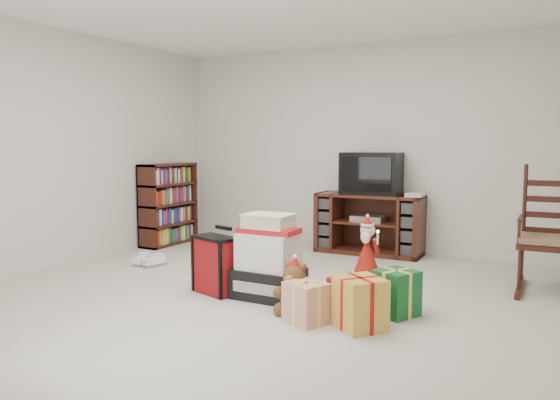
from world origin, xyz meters
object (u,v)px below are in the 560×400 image
Objects in this scene: teddy_bear at (296,291)px; tv_stand at (369,224)px; bookshelf at (169,205)px; rocking_chair at (546,247)px; crt_television at (372,173)px; mrs_claus_figurine at (287,248)px; gift_pile at (269,262)px; santa_figurine at (367,253)px; red_suitcase at (216,265)px; sneaker_pair at (148,261)px; gift_cluster at (356,304)px.

tv_stand is at bearing 96.30° from teddy_bear.
bookshelf is 4.43m from rocking_chair.
tv_stand is 0.60m from crt_television.
gift_pile is at bearing -70.66° from mrs_claus_figurine.
tv_stand is 2.18m from gift_pile.
tv_stand is 2.09× the size of santa_figurine.
teddy_bear is (0.87, -0.16, -0.08)m from red_suitcase.
bookshelf is 1.79× the size of mrs_claus_figurine.
tv_stand reaches higher than sneaker_pair.
rocking_chair reaches higher than santa_figurine.
gift_pile is 0.49m from red_suitcase.
gift_pile is 0.50m from teddy_bear.
tv_stand is 2.57m from sneaker_pair.
crt_television reaches higher than rocking_chair.
rocking_chair is at bearing -27.37° from crt_television.
red_suitcase is (1.90, -1.64, -0.25)m from bookshelf.
tv_stand is 2.58m from bookshelf.
red_suitcase is 1.41m from sneaker_pair.
santa_figurine is (0.08, 1.40, 0.06)m from teddy_bear.
crt_television is (0.02, 0.01, 0.60)m from tv_stand.
tv_stand is 2.57m from gift_cluster.
rocking_chair is at bearing 44.62° from teddy_bear.
mrs_claus_figurine is (-2.41, -0.37, -0.17)m from rocking_chair.
mrs_claus_figurine is 1.80× the size of sneaker_pair.
bookshelf reaches higher than mrs_claus_figurine.
rocking_chair is at bearing 8.73° from mrs_claus_figurine.
santa_figurine is at bearing 67.02° from gift_pile.
crt_television reaches higher than mrs_claus_figurine.
teddy_bear is 0.66× the size of santa_figurine.
gift_pile is 0.94m from gift_cluster.
rocking_chair is 2.93m from red_suitcase.
gift_cluster is at bearing -73.84° from tv_stand.
mrs_claus_figurine reaches higher than sneaker_pair.
sneaker_pair is at bearing 165.72° from gift_pile.
bookshelf is at bearing 151.17° from gift_cluster.
mrs_claus_figurine is 1.48m from crt_television.
mrs_claus_figurine is at bearing -14.74° from bookshelf.
rocking_chair reaches higher than bookshelf.
teddy_bear is (-1.66, -1.64, -0.22)m from rocking_chair.
bookshelf is 2.10m from mrs_claus_figurine.
rocking_chair is 2.00× the size of mrs_claus_figurine.
rocking_chair is 2.47m from gift_pile.
tv_stand is at bearing 108.43° from santa_figurine.
red_suitcase is at bearing -23.84° from sneaker_pair.
teddy_bear is (0.27, -2.45, -0.18)m from tv_stand.
gift_cluster is at bearing 0.93° from teddy_bear.
gift_pile is at bearing -97.84° from crt_television.
crt_television reaches higher than teddy_bear.
tv_stand is 1.20× the size of bookshelf.
crt_television is (-1.91, 0.82, 0.56)m from rocking_chair.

